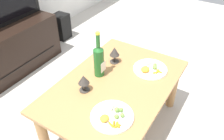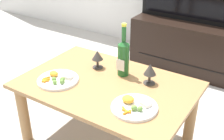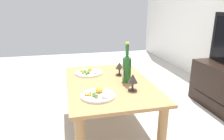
# 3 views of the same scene
# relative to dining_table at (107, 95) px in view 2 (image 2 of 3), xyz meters

# --- Properties ---
(ground_plane) EXTENTS (6.40, 6.40, 0.00)m
(ground_plane) POSITION_rel_dining_table_xyz_m (0.00, 0.00, -0.37)
(ground_plane) COLOR #B7B2A8
(dining_table) EXTENTS (1.06, 0.71, 0.45)m
(dining_table) POSITION_rel_dining_table_xyz_m (0.00, 0.00, 0.00)
(dining_table) COLOR #9E7042
(dining_table) RESTS_ON ground_plane
(tv_stand) EXTENTS (1.08, 0.49, 0.48)m
(tv_stand) POSITION_rel_dining_table_xyz_m (0.08, 1.36, -0.13)
(tv_stand) COLOR black
(tv_stand) RESTS_ON ground_plane
(wine_bottle) EXTENTS (0.07, 0.08, 0.35)m
(wine_bottle) POSITION_rel_dining_table_xyz_m (0.03, 0.15, 0.21)
(wine_bottle) COLOR #1E5923
(wine_bottle) RESTS_ON dining_table
(goblet_left) EXTENTS (0.08, 0.08, 0.13)m
(goblet_left) POSITION_rel_dining_table_xyz_m (-0.17, 0.14, 0.17)
(goblet_left) COLOR #38332D
(goblet_left) RESTS_ON dining_table
(goblet_right) EXTENTS (0.08, 0.08, 0.13)m
(goblet_right) POSITION_rel_dining_table_xyz_m (0.22, 0.14, 0.17)
(goblet_right) COLOR #38332D
(goblet_right) RESTS_ON dining_table
(dinner_plate_left) EXTENTS (0.26, 0.26, 0.04)m
(dinner_plate_left) POSITION_rel_dining_table_xyz_m (-0.27, -0.14, 0.09)
(dinner_plate_left) COLOR white
(dinner_plate_left) RESTS_ON dining_table
(dinner_plate_right) EXTENTS (0.25, 0.25, 0.05)m
(dinner_plate_right) POSITION_rel_dining_table_xyz_m (0.27, -0.14, 0.10)
(dinner_plate_right) COLOR white
(dinner_plate_right) RESTS_ON dining_table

